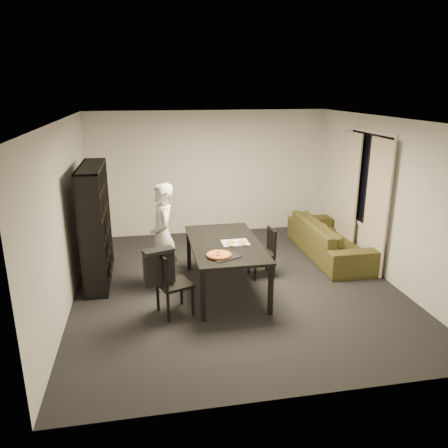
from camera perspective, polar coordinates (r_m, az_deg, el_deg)
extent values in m
cube|color=black|center=(7.12, 1.47, -7.86)|extent=(5.00, 5.50, 0.01)
cube|color=white|center=(6.46, 1.65, 13.49)|extent=(5.00, 5.50, 0.01)
cube|color=silver|center=(9.31, -1.99, 6.64)|extent=(5.00, 0.01, 2.60)
cube|color=silver|center=(4.18, 9.49, -7.50)|extent=(5.00, 0.01, 2.60)
cube|color=silver|center=(6.63, -20.08, 1.11)|extent=(0.01, 5.50, 2.60)
cube|color=silver|center=(7.59, 20.39, 3.04)|extent=(0.01, 5.50, 2.60)
cube|color=black|center=(8.04, 18.30, 5.49)|extent=(0.02, 1.40, 1.60)
cube|color=white|center=(8.04, 18.27, 5.49)|extent=(0.03, 1.52, 1.72)
cube|color=beige|center=(7.64, 19.32, 2.08)|extent=(0.03, 0.70, 2.25)
cube|color=beige|center=(8.53, 15.94, 3.93)|extent=(0.03, 0.70, 2.25)
cube|color=black|center=(7.25, -16.40, -0.07)|extent=(0.35, 1.50, 1.90)
cube|color=black|center=(6.65, 0.16, -2.60)|extent=(1.05, 1.88, 0.04)
cube|color=black|center=(5.93, -2.76, -9.36)|extent=(0.06, 0.06, 0.74)
cube|color=black|center=(6.11, 6.11, -8.59)|extent=(0.06, 0.06, 0.74)
cube|color=black|center=(7.55, -4.62, -3.34)|extent=(0.06, 0.06, 0.74)
cube|color=black|center=(7.70, 2.38, -2.89)|extent=(0.06, 0.06, 0.74)
cube|color=black|center=(6.14, -6.48, -7.80)|extent=(0.55, 0.55, 0.04)
cube|color=black|center=(5.97, -8.26, -6.00)|extent=(0.18, 0.42, 0.46)
cube|color=black|center=(5.89, -8.35, -4.14)|extent=(0.17, 0.39, 0.05)
cube|color=black|center=(6.16, -4.11, -10.03)|extent=(0.04, 0.04, 0.42)
cube|color=black|center=(6.45, -5.58, -8.71)|extent=(0.04, 0.04, 0.42)
cube|color=black|center=(6.02, -7.29, -10.79)|extent=(0.04, 0.04, 0.42)
cube|color=black|center=(6.33, -8.63, -9.39)|extent=(0.04, 0.04, 0.42)
cube|color=black|center=(7.31, 4.91, -3.91)|extent=(0.41, 0.41, 0.04)
cube|color=black|center=(7.29, 6.23, -2.16)|extent=(0.07, 0.38, 0.41)
cube|color=black|center=(7.23, 6.28, -0.77)|extent=(0.06, 0.36, 0.05)
cube|color=black|center=(7.48, 3.27, -5.05)|extent=(0.04, 0.04, 0.37)
cube|color=black|center=(7.20, 4.09, -6.01)|extent=(0.04, 0.04, 0.37)
cube|color=black|center=(7.58, 5.62, -4.79)|extent=(0.04, 0.04, 0.37)
cube|color=black|center=(7.30, 6.51, -5.72)|extent=(0.04, 0.04, 0.37)
cube|color=black|center=(5.95, -8.46, -5.82)|extent=(0.43, 0.22, 0.46)
cube|color=black|center=(5.85, -8.57, -3.52)|extent=(0.44, 0.31, 0.05)
imported|color=white|center=(6.81, -8.00, -1.65)|extent=(0.47, 0.65, 1.67)
cube|color=black|center=(6.10, 0.01, -4.22)|extent=(0.50, 0.46, 0.01)
cylinder|color=#994F2C|center=(6.10, -0.65, -4.06)|extent=(0.35, 0.35, 0.02)
cylinder|color=yellow|center=(6.09, -0.65, -3.93)|extent=(0.31, 0.31, 0.01)
cube|color=white|center=(6.63, 1.48, -2.45)|extent=(0.40, 0.31, 0.01)
imported|color=#3E3D19|center=(8.40, 13.68, -1.89)|extent=(0.90, 2.29, 0.67)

